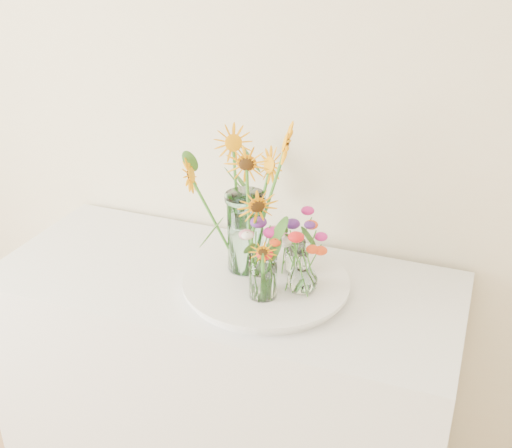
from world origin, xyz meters
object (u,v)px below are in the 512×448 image
(tray, at_px, (266,285))
(small_vase_c, at_px, (295,256))
(counter, at_px, (227,394))
(mason_jar, at_px, (245,232))
(small_vase_b, at_px, (303,272))
(small_vase_a, at_px, (263,277))

(tray, xyz_separation_m, small_vase_c, (0.06, 0.08, 0.06))
(counter, distance_m, tray, 0.48)
(mason_jar, xyz_separation_m, small_vase_c, (0.14, 0.04, -0.07))
(tray, height_order, small_vase_b, small_vase_b)
(counter, relative_size, mason_jar, 5.67)
(counter, xyz_separation_m, mason_jar, (0.06, 0.03, 0.60))
(small_vase_c, bearing_deg, counter, -160.01)
(counter, relative_size, small_vase_b, 11.27)
(tray, relative_size, small_vase_a, 3.47)
(tray, relative_size, mason_jar, 1.86)
(small_vase_a, bearing_deg, small_vase_b, 36.91)
(small_vase_a, bearing_deg, mason_jar, 128.92)
(tray, xyz_separation_m, mason_jar, (-0.08, 0.04, 0.14))
(tray, bearing_deg, mason_jar, 151.97)
(small_vase_b, height_order, small_vase_c, small_vase_b)
(small_vase_b, bearing_deg, counter, 174.32)
(small_vase_b, distance_m, small_vase_c, 0.11)
(mason_jar, relative_size, small_vase_a, 1.87)
(mason_jar, height_order, small_vase_c, mason_jar)
(mason_jar, relative_size, small_vase_b, 1.99)
(small_vase_b, bearing_deg, mason_jar, 163.82)
(small_vase_c, bearing_deg, mason_jar, -163.51)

